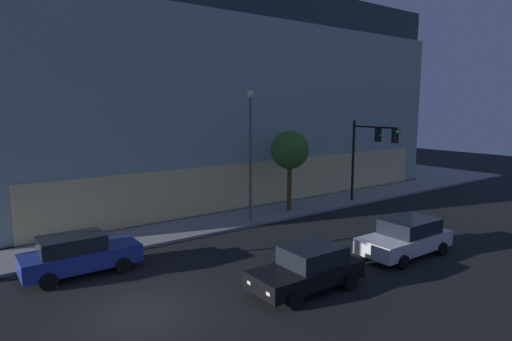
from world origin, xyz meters
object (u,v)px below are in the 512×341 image
Objects in this scene: modern_building at (180,100)px; street_lamp_sidewalk at (250,139)px; car_white at (406,237)px; traffic_light_far_corner at (370,146)px; car_black at (308,268)px; sidewalk_tree at (290,151)px; car_blue at (79,254)px.

street_lamp_sidewalk is at bearing -102.59° from modern_building.
car_white is at bearing -73.53° from street_lamp_sidewalk.
traffic_light_far_corner reaches higher than car_black.
traffic_light_far_corner is at bearing -8.89° from street_lamp_sidewalk.
traffic_light_far_corner is 5.91m from sidewalk_tree.
car_white is (6.31, 0.10, 0.02)m from car_black.
car_blue is 0.96× the size of car_white.
car_blue is at bearing -126.73° from modern_building.
traffic_light_far_corner is at bearing 2.67° from car_blue.
street_lamp_sidewalk is 11.33m from car_blue.
car_white is at bearing -92.39° from modern_building.
modern_building is at bearing 73.79° from car_black.
modern_building reaches higher than traffic_light_far_corner.
traffic_light_far_corner is 9.21m from street_lamp_sidewalk.
street_lamp_sidewalk is 1.60× the size of car_white.
sidewalk_tree is 1.09× the size of car_white.
traffic_light_far_corner is at bearing 48.96° from car_white.
modern_building is at bearing 89.35° from sidewalk_tree.
car_black is (-12.77, -7.51, -3.42)m from traffic_light_far_corner.
sidewalk_tree is at bearing 8.36° from street_lamp_sidewalk.
car_blue is (-13.96, -18.71, -6.63)m from modern_building.
car_white is at bearing 0.91° from car_black.
sidewalk_tree is at bearing 11.61° from car_blue.
sidewalk_tree is at bearing 52.74° from car_black.
traffic_light_far_corner is (5.40, -17.81, -3.25)m from modern_building.
car_black is 0.93× the size of car_white.
car_white is (-6.46, -7.41, -3.40)m from traffic_light_far_corner.
car_white is (-0.87, -9.34, -3.24)m from sidewalk_tree.
car_blue is at bearing -177.33° from traffic_light_far_corner.
traffic_light_far_corner is 15.20m from car_black.
street_lamp_sidewalk reaches higher than car_black.
sidewalk_tree is at bearing 160.94° from traffic_light_far_corner.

